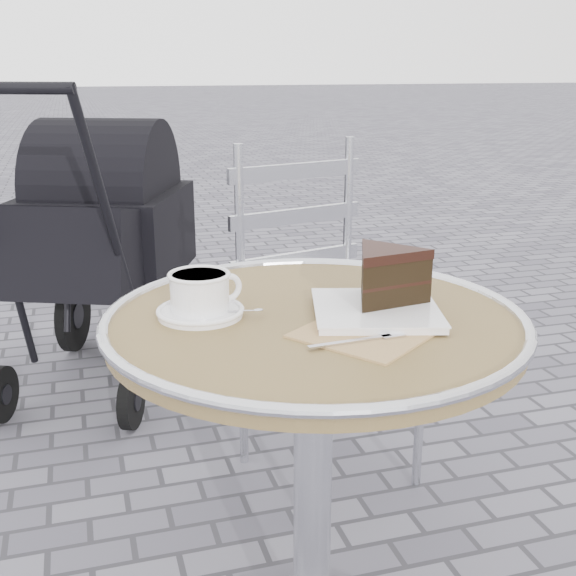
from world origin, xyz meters
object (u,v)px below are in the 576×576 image
object	(u,v)px
cake_plate_set	(383,283)
bistro_chair	(311,273)
cafe_table	(314,404)
baby_stroller	(97,251)
cappuccino_set	(201,297)

from	to	relation	value
cake_plate_set	bistro_chair	xyz separation A→B (m)	(0.12, 0.76, -0.20)
cake_plate_set	cafe_table	bearing A→B (deg)	-169.83
baby_stroller	cafe_table	bearing A→B (deg)	-56.04
cafe_table	cappuccino_set	world-z (taller)	cappuccino_set
bistro_chair	baby_stroller	bearing A→B (deg)	110.57
bistro_chair	baby_stroller	xyz separation A→B (m)	(-0.55, 0.79, -0.09)
baby_stroller	cake_plate_set	bearing A→B (deg)	-51.96
cafe_table	cappuccino_set	distance (m)	0.28
cappuccino_set	baby_stroller	size ratio (longest dim) A/B	0.14
cafe_table	cappuccino_set	size ratio (longest dim) A/B	4.44
cake_plate_set	cappuccino_set	bearing A→B (deg)	-177.57
cafe_table	baby_stroller	bearing A→B (deg)	101.51
cake_plate_set	bistro_chair	size ratio (longest dim) A/B	0.35
cappuccino_set	cake_plate_set	size ratio (longest dim) A/B	0.51
cafe_table	cappuccino_set	xyz separation A→B (m)	(-0.18, 0.06, 0.20)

